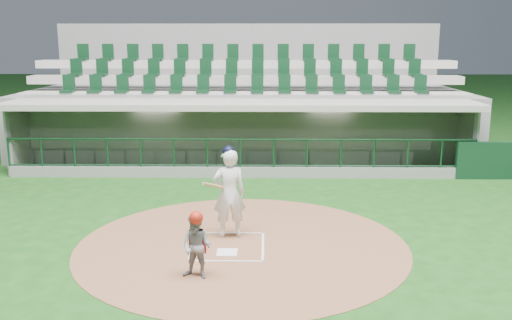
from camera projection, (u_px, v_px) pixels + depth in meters
The scene contains 8 objects.
ground at pixel (229, 242), 12.63m from camera, with size 120.00×120.00×0.00m, color #144212.
dirt_circle at pixel (242, 245), 12.43m from camera, with size 7.20×7.20×0.01m, color brown.
home_plate at pixel (227, 252), 11.94m from camera, with size 0.43×0.43×0.02m, color white.
batter_box_chalk at pixel (228, 246), 12.33m from camera, with size 1.55×1.80×0.01m.
dugout_structure at pixel (246, 138), 20.08m from camera, with size 16.40×3.70×3.00m.
seating_deck at pixel (246, 114), 22.99m from camera, with size 17.00×6.72×5.15m.
batter at pixel (229, 192), 12.73m from camera, with size 0.95×0.96×2.10m.
catcher at pixel (197, 245), 10.59m from camera, with size 0.70×0.62×1.30m.
Camera 1 is at (0.79, -11.96, 4.42)m, focal length 40.00 mm.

